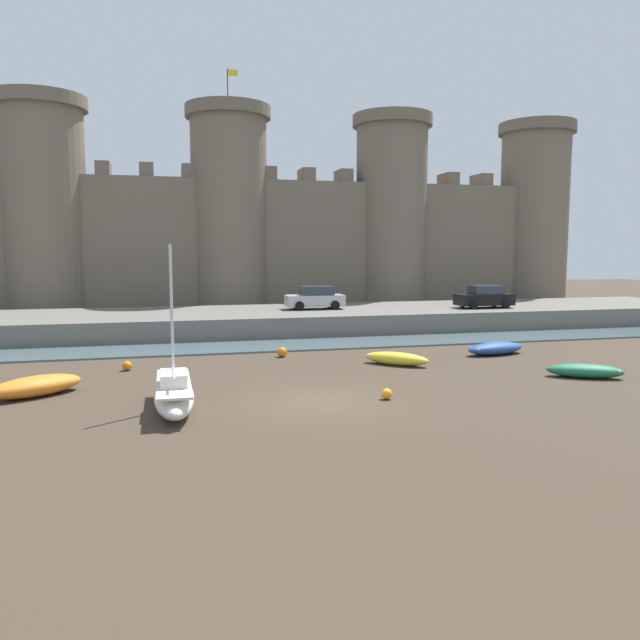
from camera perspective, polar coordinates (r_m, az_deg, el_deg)
ground_plane at (r=23.14m, az=0.18°, el=-7.45°), size 160.00×160.00×0.00m
water_channel at (r=36.10m, az=-5.10°, el=-2.36°), size 80.00×4.50×0.10m
quay_road at (r=43.13m, az=-6.62°, el=-0.09°), size 69.77×10.00×1.37m
castle at (r=53.69m, az=-8.25°, el=8.71°), size 64.83×7.05×20.35m
rowboat_near_channel_left at (r=34.49m, az=15.74°, el=-2.48°), size 3.71×2.03×0.67m
rowboat_foreground_right at (r=29.61m, az=23.06°, el=-4.26°), size 3.35×2.48×0.61m
rowboat_foreground_centre at (r=26.20m, az=-24.57°, el=-5.49°), size 3.73×3.24×0.78m
sailboat_midflat_right at (r=22.40m, az=-13.21°, el=-6.56°), size 1.37×5.56×5.76m
rowboat_midflat_centre at (r=30.44m, az=6.99°, el=-3.49°), size 3.07×2.94×0.63m
mooring_buoy_near_channel at (r=32.50m, az=-3.48°, el=-2.95°), size 0.52×0.52×0.52m
mooring_buoy_off_centre at (r=30.19m, az=-17.23°, el=-4.02°), size 0.45×0.45×0.45m
mooring_buoy_near_shore at (r=23.53m, az=6.12°, el=-6.74°), size 0.41×0.41×0.41m
car_quay_east at (r=44.17m, az=-0.44°, el=2.02°), size 4.13×1.94×1.62m
car_quay_centre_west at (r=46.70m, az=14.82°, el=2.04°), size 4.13×1.94×1.62m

